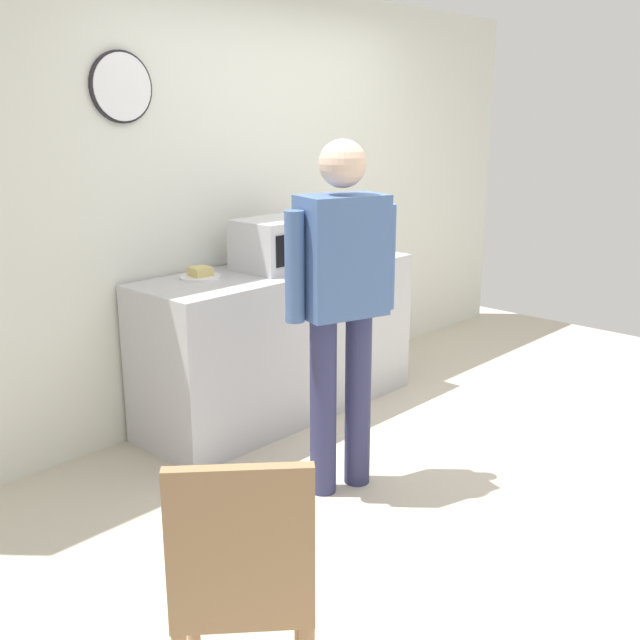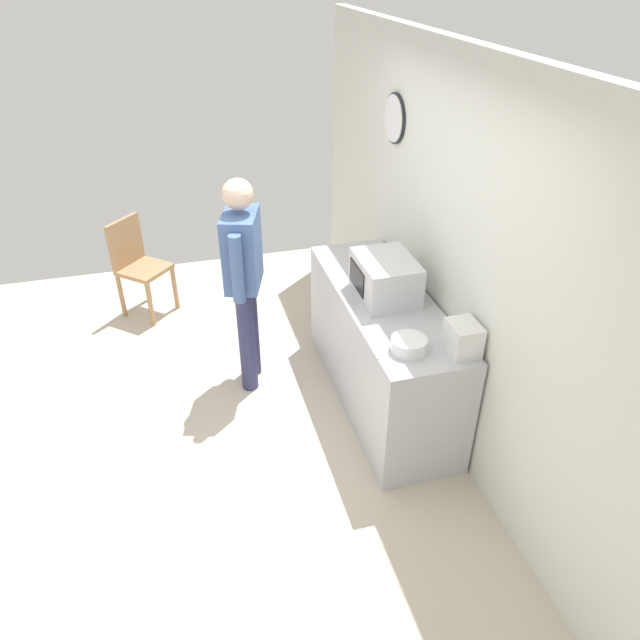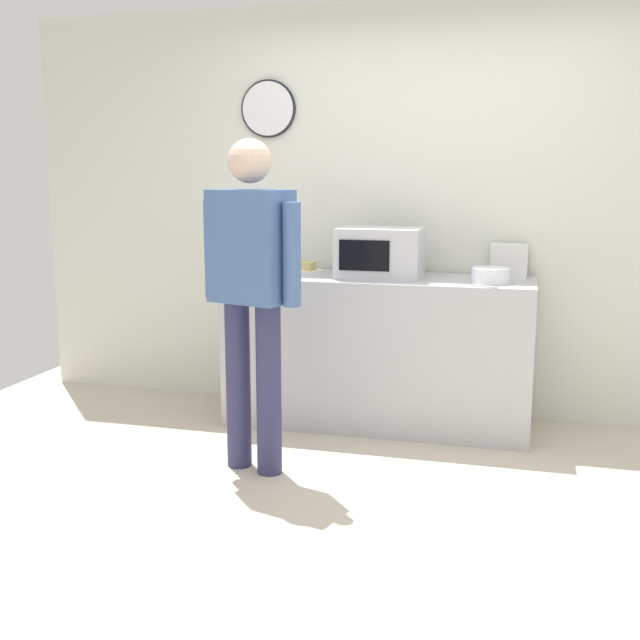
{
  "view_description": "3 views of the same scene",
  "coord_description": "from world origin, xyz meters",
  "px_view_note": "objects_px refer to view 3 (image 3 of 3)",
  "views": [
    {
      "loc": [
        -3.29,
        -1.99,
        1.82
      ],
      "look_at": [
        -0.46,
        0.66,
        0.76
      ],
      "focal_mm": 41.95,
      "sensor_mm": 36.0,
      "label": 1
    },
    {
      "loc": [
        3.17,
        -0.18,
        3.05
      ],
      "look_at": [
        -0.33,
        0.77,
        0.73
      ],
      "focal_mm": 32.9,
      "sensor_mm": 36.0,
      "label": 2
    },
    {
      "loc": [
        0.64,
        -3.41,
        1.55
      ],
      "look_at": [
        -0.45,
        0.69,
        0.75
      ],
      "focal_mm": 43.61,
      "sensor_mm": 36.0,
      "label": 3
    }
  ],
  "objects_px": {
    "microwave": "(380,253)",
    "sandwich_plate": "(306,269)",
    "salad_bowl": "(491,275)",
    "spoon_utensil": "(376,271)",
    "toaster": "(509,260)",
    "fork_utensil": "(483,286)",
    "person_standing": "(252,281)"
  },
  "relations": [
    {
      "from": "microwave",
      "to": "toaster",
      "type": "distance_m",
      "value": 0.79
    },
    {
      "from": "fork_utensil",
      "to": "spoon_utensil",
      "type": "xyz_separation_m",
      "value": [
        -0.71,
        0.54,
        0.0
      ]
    },
    {
      "from": "salad_bowl",
      "to": "person_standing",
      "type": "height_order",
      "value": "person_standing"
    },
    {
      "from": "toaster",
      "to": "fork_utensil",
      "type": "distance_m",
      "value": 0.51
    },
    {
      "from": "toaster",
      "to": "person_standing",
      "type": "distance_m",
      "value": 1.7
    },
    {
      "from": "sandwich_plate",
      "to": "person_standing",
      "type": "height_order",
      "value": "person_standing"
    },
    {
      "from": "microwave",
      "to": "sandwich_plate",
      "type": "bearing_deg",
      "value": 166.31
    },
    {
      "from": "person_standing",
      "to": "fork_utensil",
      "type": "bearing_deg",
      "value": 30.93
    },
    {
      "from": "fork_utensil",
      "to": "person_standing",
      "type": "relative_size",
      "value": 0.1
    },
    {
      "from": "microwave",
      "to": "fork_utensil",
      "type": "bearing_deg",
      "value": -22.08
    },
    {
      "from": "sandwich_plate",
      "to": "toaster",
      "type": "height_order",
      "value": "toaster"
    },
    {
      "from": "toaster",
      "to": "person_standing",
      "type": "bearing_deg",
      "value": -137.16
    },
    {
      "from": "fork_utensil",
      "to": "spoon_utensil",
      "type": "bearing_deg",
      "value": 142.94
    },
    {
      "from": "microwave",
      "to": "salad_bowl",
      "type": "relative_size",
      "value": 2.23
    },
    {
      "from": "sandwich_plate",
      "to": "salad_bowl",
      "type": "height_order",
      "value": "salad_bowl"
    },
    {
      "from": "salad_bowl",
      "to": "person_standing",
      "type": "bearing_deg",
      "value": -143.87
    },
    {
      "from": "salad_bowl",
      "to": "fork_utensil",
      "type": "relative_size",
      "value": 1.32
    },
    {
      "from": "fork_utensil",
      "to": "person_standing",
      "type": "xyz_separation_m",
      "value": [
        -1.12,
        -0.67,
        0.08
      ]
    },
    {
      "from": "sandwich_plate",
      "to": "spoon_utensil",
      "type": "xyz_separation_m",
      "value": [
        0.43,
        0.16,
        -0.02
      ]
    },
    {
      "from": "microwave",
      "to": "salad_bowl",
      "type": "bearing_deg",
      "value": -7.56
    },
    {
      "from": "person_standing",
      "to": "spoon_utensil",
      "type": "bearing_deg",
      "value": 71.22
    },
    {
      "from": "microwave",
      "to": "spoon_utensil",
      "type": "height_order",
      "value": "microwave"
    },
    {
      "from": "person_standing",
      "to": "salad_bowl",
      "type": "bearing_deg",
      "value": 36.13
    },
    {
      "from": "fork_utensil",
      "to": "spoon_utensil",
      "type": "distance_m",
      "value": 0.89
    },
    {
      "from": "salad_bowl",
      "to": "spoon_utensil",
      "type": "relative_size",
      "value": 1.32
    },
    {
      "from": "toaster",
      "to": "spoon_utensil",
      "type": "relative_size",
      "value": 1.29
    },
    {
      "from": "toaster",
      "to": "salad_bowl",
      "type": "bearing_deg",
      "value": -106.34
    },
    {
      "from": "salad_bowl",
      "to": "microwave",
      "type": "bearing_deg",
      "value": 172.44
    },
    {
      "from": "sandwich_plate",
      "to": "spoon_utensil",
      "type": "distance_m",
      "value": 0.46
    },
    {
      "from": "sandwich_plate",
      "to": "fork_utensil",
      "type": "height_order",
      "value": "sandwich_plate"
    },
    {
      "from": "salad_bowl",
      "to": "fork_utensil",
      "type": "distance_m",
      "value": 0.18
    },
    {
      "from": "toaster",
      "to": "fork_utensil",
      "type": "bearing_deg",
      "value": -104.2
    }
  ]
}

